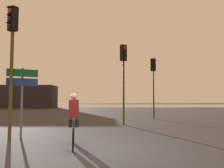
{
  "coord_description": "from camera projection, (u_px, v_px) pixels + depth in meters",
  "views": [
    {
      "loc": [
        0.23,
        -6.23,
        1.47
      ],
      "look_at": [
        0.5,
        5.0,
        2.2
      ],
      "focal_mm": 35.0,
      "sensor_mm": 36.0,
      "label": 1
    }
  ],
  "objects": [
    {
      "name": "cyclist",
      "position": [
        74.0,
        120.0,
        6.6
      ],
      "size": [
        0.47,
        1.7,
        1.62
      ],
      "rotation": [
        0.0,
        0.0,
        -3.01
      ],
      "color": "black",
      "rests_on": "ground"
    },
    {
      "name": "direction_sign_post",
      "position": [
        22.0,
        89.0,
        8.12
      ],
      "size": [
        1.01,
        0.49,
        2.6
      ],
      "rotation": [
        0.0,
        0.0,
        3.57
      ],
      "color": "slate",
      "rests_on": "ground"
    },
    {
      "name": "traffic_light_near_left",
      "position": [
        12.0,
        47.0,
        7.94
      ],
      "size": [
        0.4,
        0.42,
        4.83
      ],
      "rotation": [
        0.0,
        0.0,
        2.57
      ],
      "color": "#4C4719",
      "rests_on": "ground"
    },
    {
      "name": "ground_plane",
      "position": [
        98.0,
        151.0,
        6.11
      ],
      "size": [
        120.0,
        120.0,
        0.0
      ],
      "primitive_type": "plane",
      "color": "#333338"
    },
    {
      "name": "traffic_light_center",
      "position": [
        124.0,
        69.0,
        12.09
      ],
      "size": [
        0.4,
        0.42,
        4.44
      ],
      "rotation": [
        0.0,
        0.0,
        3.72
      ],
      "color": "#4C4719",
      "rests_on": "ground"
    },
    {
      "name": "distant_building",
      "position": [
        28.0,
        97.0,
        32.68
      ],
      "size": [
        8.09,
        4.0,
        3.36
      ],
      "primitive_type": "cube",
      "color": "black",
      "rests_on": "ground"
    },
    {
      "name": "water_strip",
      "position": [
        106.0,
        106.0,
        42.82
      ],
      "size": [
        80.0,
        16.0,
        0.01
      ],
      "primitive_type": "cube",
      "color": "#9E937F",
      "rests_on": "ground"
    },
    {
      "name": "traffic_light_far_right",
      "position": [
        153.0,
        77.0,
        15.63
      ],
      "size": [
        0.4,
        0.42,
        4.32
      ],
      "rotation": [
        0.0,
        0.0,
        2.51
      ],
      "color": "#4C4719",
      "rests_on": "ground"
    }
  ]
}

